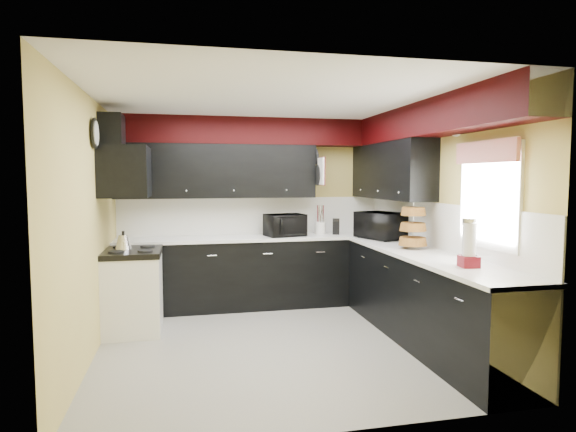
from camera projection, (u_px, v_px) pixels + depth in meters
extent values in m
plane|color=gray|center=(278.00, 343.00, 4.99)|extent=(3.60, 3.60, 0.00)
cube|color=#E0C666|center=(253.00, 211.00, 6.64)|extent=(3.60, 0.06, 2.50)
cube|color=#E0C666|center=(439.00, 220.00, 5.27)|extent=(0.06, 3.60, 2.50)
cube|color=#E0C666|center=(90.00, 228.00, 4.51)|extent=(0.06, 3.60, 2.50)
cube|color=white|center=(278.00, 99.00, 4.79)|extent=(3.60, 3.60, 0.06)
cube|color=black|center=(256.00, 273.00, 6.42)|extent=(3.60, 0.60, 0.90)
cube|color=black|center=(425.00, 300.00, 4.98)|extent=(0.60, 3.00, 0.90)
cube|color=white|center=(256.00, 238.00, 6.38)|extent=(3.62, 0.64, 0.04)
cube|color=white|center=(427.00, 255.00, 4.94)|extent=(0.64, 3.02, 0.04)
cube|color=white|center=(253.00, 216.00, 6.64)|extent=(3.60, 0.02, 0.50)
cube|color=white|center=(438.00, 226.00, 5.27)|extent=(0.02, 3.60, 0.50)
cube|color=black|center=(217.00, 171.00, 6.32)|extent=(2.60, 0.35, 0.70)
cube|color=black|center=(390.00, 171.00, 6.07)|extent=(0.35, 1.80, 0.70)
cube|color=black|center=(254.00, 132.00, 6.38)|extent=(3.60, 0.36, 0.35)
cube|color=black|center=(435.00, 119.00, 4.97)|extent=(0.36, 3.24, 0.35)
cube|color=white|center=(133.00, 293.00, 5.37)|extent=(0.60, 0.75, 0.86)
cube|color=black|center=(132.00, 252.00, 5.33)|extent=(0.62, 0.77, 0.06)
cube|color=black|center=(126.00, 172.00, 5.25)|extent=(0.50, 0.78, 0.55)
cube|color=black|center=(112.00, 133.00, 5.19)|extent=(0.24, 0.40, 0.40)
cube|color=red|center=(485.00, 152.00, 4.32)|extent=(0.04, 0.88, 0.20)
cube|color=white|center=(321.00, 171.00, 6.29)|extent=(0.03, 0.26, 0.35)
imported|color=black|center=(285.00, 225.00, 6.40)|extent=(0.58, 0.51, 0.29)
imported|color=black|center=(381.00, 226.00, 6.11)|extent=(0.59, 0.71, 0.34)
cylinder|color=silver|center=(320.00, 228.00, 6.60)|extent=(0.21, 0.21, 0.17)
cube|color=black|center=(336.00, 227.00, 6.58)|extent=(0.13, 0.15, 0.20)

